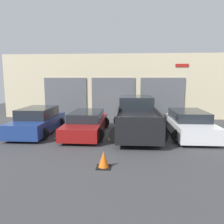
{
  "coord_description": "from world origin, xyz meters",
  "views": [
    {
      "loc": [
        0.79,
        -12.81,
        2.87
      ],
      "look_at": [
        0.0,
        -1.17,
        1.1
      ],
      "focal_mm": 35.0,
      "sensor_mm": 36.0,
      "label": 1
    }
  ],
  "objects_px": {
    "van_right": "(38,121)",
    "sedan_white": "(189,124)",
    "pickup_truck": "(137,117)",
    "sedan_side": "(86,123)",
    "traffic_cone": "(104,160)"
  },
  "relations": [
    {
      "from": "pickup_truck",
      "to": "sedan_white",
      "type": "height_order",
      "value": "pickup_truck"
    },
    {
      "from": "pickup_truck",
      "to": "van_right",
      "type": "bearing_deg",
      "value": -177.04
    },
    {
      "from": "sedan_white",
      "to": "sedan_side",
      "type": "relative_size",
      "value": 0.96
    },
    {
      "from": "pickup_truck",
      "to": "traffic_cone",
      "type": "distance_m",
      "value": 4.9
    },
    {
      "from": "pickup_truck",
      "to": "sedan_white",
      "type": "relative_size",
      "value": 1.22
    },
    {
      "from": "pickup_truck",
      "to": "sedan_white",
      "type": "xyz_separation_m",
      "value": [
        2.64,
        -0.27,
        -0.29
      ]
    },
    {
      "from": "sedan_white",
      "to": "van_right",
      "type": "relative_size",
      "value": 1.05
    },
    {
      "from": "traffic_cone",
      "to": "sedan_side",
      "type": "bearing_deg",
      "value": 107.31
    },
    {
      "from": "pickup_truck",
      "to": "traffic_cone",
      "type": "bearing_deg",
      "value": -105.06
    },
    {
      "from": "pickup_truck",
      "to": "van_right",
      "type": "relative_size",
      "value": 1.27
    },
    {
      "from": "van_right",
      "to": "sedan_white",
      "type": "bearing_deg",
      "value": -0.01
    },
    {
      "from": "sedan_side",
      "to": "van_right",
      "type": "xyz_separation_m",
      "value": [
        -2.64,
        -0.0,
        0.07
      ]
    },
    {
      "from": "van_right",
      "to": "traffic_cone",
      "type": "height_order",
      "value": "van_right"
    },
    {
      "from": "sedan_white",
      "to": "van_right",
      "type": "height_order",
      "value": "van_right"
    },
    {
      "from": "pickup_truck",
      "to": "van_right",
      "type": "distance_m",
      "value": 5.29
    }
  ]
}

